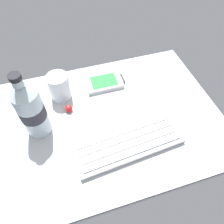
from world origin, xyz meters
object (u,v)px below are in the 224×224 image
Objects in this scene: water_bottle at (31,110)px; trackball_mouse at (69,109)px; juice_cup at (60,88)px; handheld_device at (104,82)px; keyboard at (127,142)px.

water_bottle is 12.63cm from trackball_mouse.
juice_cup is at bearing 54.10° from water_bottle.
juice_cup reaches higher than handheld_device.
juice_cup is 3.86× the size of trackball_mouse.
keyboard is 3.50× the size of juice_cup.
juice_cup is (-14.22, 22.30, 3.10)cm from keyboard.
trackball_mouse is (-13.26, -7.74, 0.37)cm from handheld_device.
trackball_mouse reaches higher than handheld_device.
trackball_mouse is (-13.03, 15.76, 0.29)cm from keyboard.
water_bottle is at bearing 152.15° from keyboard.
water_bottle is (-21.97, 11.60, 8.20)cm from keyboard.
water_bottle is (-22.19, -11.90, 8.28)cm from handheld_device.
handheld_device is 14.85cm from juice_cup.
handheld_device is at bearing 4.76° from juice_cup.
juice_cup is at bearing -175.24° from handheld_device.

